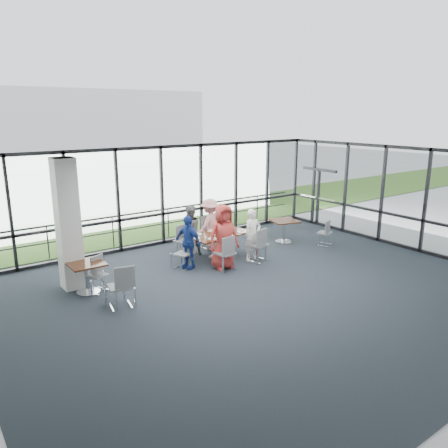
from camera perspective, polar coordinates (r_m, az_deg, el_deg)
floor at (r=10.70m, az=5.09°, el=-8.88°), size 12.00×10.00×0.02m
ceiling at (r=9.89m, az=5.50°, el=8.47°), size 12.00×10.00×0.04m
curtain_wall_back at (r=14.22m, az=-8.10°, el=3.68°), size 12.00×0.10×3.20m
curtain_wall_right at (r=14.75m, az=23.16°, el=3.05°), size 0.10×10.00×3.20m
exit_door at (r=17.04m, az=12.19°, el=3.39°), size 0.12×1.60×2.10m
structural_column at (r=11.09m, az=-19.70°, el=-0.08°), size 0.50×0.50×3.20m
apron at (r=19.03m, az=-15.04°, el=1.06°), size 80.00×70.00×0.02m
grass_strip at (r=17.21m, az=-12.62°, el=-0.07°), size 80.00×5.00×0.01m
hangar_main at (r=40.77m, az=-21.49°, el=11.73°), size 24.00×10.00×6.00m
guard_rail at (r=14.98m, az=-9.03°, el=-0.12°), size 12.00×0.06×0.06m
main_table at (r=12.87m, az=-0.79°, el=-1.80°), size 1.99×1.27×0.75m
side_table_left at (r=10.90m, az=-17.52°, el=-5.51°), size 0.80×0.80×0.75m
side_table_right at (r=14.57m, az=7.87°, el=0.03°), size 1.02×1.02×0.75m
diner_near_left at (r=11.94m, az=-0.08°, el=-1.68°), size 0.94×0.66×1.81m
diner_near_right at (r=12.65m, az=3.75°, el=-1.45°), size 0.57×0.43×1.52m
diner_far_left at (r=13.05m, az=-4.51°, el=-0.91°), size 0.78×0.52×1.55m
diner_far_right at (r=13.65m, az=-1.87°, el=-0.04°), size 1.16×0.83×1.62m
diner_end at (r=12.04m, az=-4.72°, el=-2.35°), size 0.70×0.97×1.50m
chair_main_nl at (r=11.90m, az=0.10°, el=-3.83°), size 0.55×0.55×0.97m
chair_main_nr at (r=12.67m, az=4.45°, el=-2.73°), size 0.57×0.57×0.98m
chair_main_fl at (r=13.32m, az=-5.47°, el=-2.19°), size 0.52×0.52×0.85m
chair_main_fr at (r=13.85m, az=-1.88°, el=-1.18°), size 0.55×0.55×0.98m
chair_main_end at (r=12.11m, az=-5.43°, el=-3.89°), size 0.54×0.54×0.84m
chair_spare_la at (r=9.98m, az=-13.48°, el=-7.94°), size 0.56×0.56×0.97m
chair_spare_lb at (r=10.96m, az=-16.25°, el=-6.46°), size 0.54×0.54×0.83m
chair_spare_r at (r=14.50m, az=13.01°, el=-1.13°), size 0.54×0.54×0.84m
plate_nl at (r=12.27m, az=-1.54°, el=-1.94°), size 0.26×0.26×0.01m
plate_nr at (r=12.98m, az=2.33°, el=-1.04°), size 0.26×0.26×0.01m
plate_fl at (r=12.74m, az=-3.40°, el=-1.35°), size 0.25×0.25×0.01m
plate_fr at (r=13.41m, az=-0.18°, el=-0.51°), size 0.25×0.25×0.01m
plate_end at (r=12.35m, az=-3.71°, el=-1.86°), size 0.25×0.25×0.01m
tumbler_a at (r=12.47m, az=-0.99°, el=-1.34°), size 0.08×0.08×0.15m
tumbler_b at (r=12.86m, az=0.80°, el=-0.90°), size 0.07×0.07×0.13m
tumbler_c at (r=13.04m, az=-1.20°, el=-0.66°), size 0.07×0.07×0.15m
tumbler_d at (r=12.30m, az=-2.78°, el=-1.60°), size 0.07×0.07×0.15m
menu_a at (r=12.45m, az=-0.09°, el=-1.72°), size 0.31×0.22×0.00m
menu_b at (r=13.15m, az=2.63°, el=-0.86°), size 0.35×0.27×0.00m
menu_c at (r=13.15m, az=-1.59°, el=-0.84°), size 0.38×0.38×0.00m
condiment_caddy at (r=12.84m, az=-0.91°, el=-1.14°), size 0.10×0.07×0.04m
ketchup_bottle at (r=12.85m, az=-1.10°, el=-0.80°), size 0.06×0.06×0.18m
green_bottle at (r=12.94m, az=-0.62°, el=-0.65°), size 0.05×0.05×0.20m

